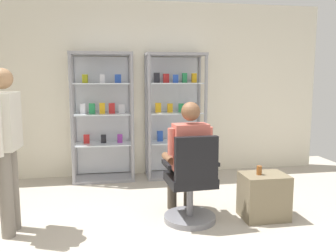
# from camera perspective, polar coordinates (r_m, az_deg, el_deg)

# --- Properties ---
(back_wall) EXTENTS (6.00, 0.10, 2.70)m
(back_wall) POSITION_cam_1_polar(r_m,az_deg,el_deg) (5.58, -4.96, 5.93)
(back_wall) COLOR silver
(back_wall) RESTS_ON ground
(display_cabinet_left) EXTENTS (0.90, 0.45, 1.90)m
(display_cabinet_left) POSITION_cam_1_polar(r_m,az_deg,el_deg) (5.36, -10.56, 1.60)
(display_cabinet_left) COLOR gray
(display_cabinet_left) RESTS_ON ground
(display_cabinet_right) EXTENTS (0.90, 0.45, 1.90)m
(display_cabinet_right) POSITION_cam_1_polar(r_m,az_deg,el_deg) (5.45, 1.06, 1.90)
(display_cabinet_right) COLOR gray
(display_cabinet_right) RESTS_ON ground
(office_chair) EXTENTS (0.58, 0.56, 0.96)m
(office_chair) POSITION_cam_1_polar(r_m,az_deg,el_deg) (3.77, 3.84, -9.85)
(office_chair) COLOR slate
(office_chair) RESTS_ON ground
(seated_shopkeeper) EXTENTS (0.50, 0.58, 1.29)m
(seated_shopkeeper) POSITION_cam_1_polar(r_m,az_deg,el_deg) (3.83, 3.17, -4.59)
(seated_shopkeeper) COLOR #3F382D
(seated_shopkeeper) RESTS_ON ground
(storage_crate) EXTENTS (0.49, 0.38, 0.50)m
(storage_crate) POSITION_cam_1_polar(r_m,az_deg,el_deg) (4.07, 15.27, -10.92)
(storage_crate) COLOR #72664C
(storage_crate) RESTS_ON ground
(tea_glass) EXTENTS (0.06, 0.06, 0.10)m
(tea_glass) POSITION_cam_1_polar(r_m,az_deg,el_deg) (3.95, 14.59, -6.96)
(tea_glass) COLOR brown
(tea_glass) RESTS_ON storage_crate
(standing_customer) EXTENTS (0.24, 0.52, 1.63)m
(standing_customer) POSITION_cam_1_polar(r_m,az_deg,el_deg) (3.73, -24.82, -2.20)
(standing_customer) COLOR slate
(standing_customer) RESTS_ON ground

